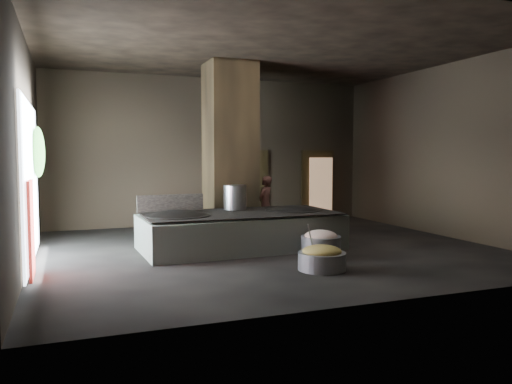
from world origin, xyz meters
name	(u,v)px	position (x,y,z in m)	size (l,w,h in m)	color
floor	(268,250)	(0.00, 0.00, -0.05)	(10.00, 9.00, 0.10)	black
ceiling	(268,46)	(0.00, 0.00, 4.55)	(10.00, 9.00, 0.10)	black
back_wall	(213,151)	(0.00, 4.55, 2.25)	(10.00, 0.10, 4.50)	black
front_wall	(390,147)	(0.00, -4.55, 2.25)	(10.00, 0.10, 4.50)	black
left_wall	(23,149)	(-5.05, 0.00, 2.25)	(0.10, 9.00, 4.50)	black
right_wall	(447,151)	(5.05, 0.00, 2.25)	(0.10, 9.00, 4.50)	black
pillar	(230,151)	(-0.30, 1.90, 2.25)	(1.20, 1.20, 4.50)	black
hearth_platform	(241,232)	(-0.60, 0.19, 0.39)	(4.44, 2.13, 0.77)	#B0C4B0
platform_cap	(241,213)	(-0.60, 0.19, 0.82)	(4.35, 2.09, 0.03)	black
wok_left	(178,219)	(-2.05, 0.14, 0.75)	(1.40, 1.40, 0.39)	black
wok_left_rim	(178,216)	(-2.05, 0.14, 0.82)	(1.43, 1.43, 0.05)	black
wok_right	(293,213)	(0.75, 0.24, 0.75)	(1.30, 1.30, 0.37)	black
wok_right_rim	(293,210)	(0.75, 0.24, 0.82)	(1.33, 1.33, 0.05)	black
stock_pot	(235,197)	(-0.55, 0.74, 1.13)	(0.54, 0.54, 0.58)	#929498
splash_guard	(171,203)	(-2.05, 0.94, 1.03)	(1.55, 0.06, 0.39)	black
cook	(265,204)	(0.90, 2.43, 0.78)	(0.57, 0.37, 1.55)	brown
veg_basin	(322,261)	(0.12, -2.36, 0.16)	(0.89, 0.89, 0.33)	slate
veg_fill	(322,251)	(0.12, -2.36, 0.35)	(0.73, 0.73, 0.23)	olive
ladle	(311,240)	(-0.03, -2.21, 0.55)	(0.03, 0.03, 0.70)	#929498
meat_basin	(321,247)	(0.62, -1.39, 0.23)	(0.83, 0.83, 0.46)	slate
meat_fill	(321,236)	(0.62, -1.39, 0.45)	(0.69, 0.69, 0.26)	tan
doorway_near	(250,187)	(1.20, 4.45, 1.10)	(1.18, 0.08, 2.38)	black
doorway_near_glow	(245,189)	(1.09, 4.69, 1.05)	(0.88, 0.04, 2.07)	#8C6647
doorway_far	(317,186)	(3.60, 4.45, 1.10)	(1.18, 0.08, 2.38)	black
doorway_far_glow	(321,188)	(3.66, 4.32, 1.05)	(0.85, 0.04, 2.00)	#8C6647
left_opening	(30,182)	(-4.95, 0.20, 1.60)	(0.04, 4.20, 3.10)	white
pavilion_sliver	(31,229)	(-4.88, -1.10, 0.85)	(0.05, 0.90, 1.70)	maroon
tree_silhouette	(38,152)	(-4.85, 1.30, 2.20)	(0.28, 1.10, 1.10)	#194714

